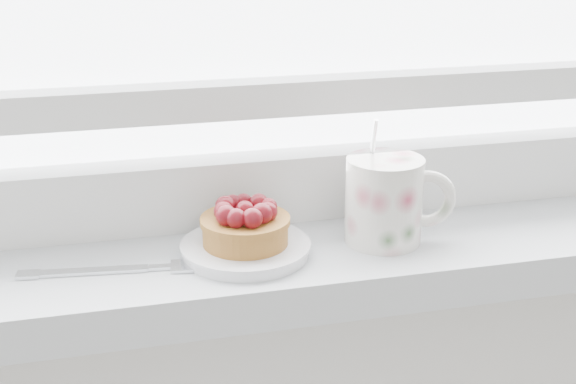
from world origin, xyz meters
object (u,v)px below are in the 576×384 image
object	(u,v)px
saucer	(246,249)
fork	(129,269)
raspberry_tart	(245,224)
floral_mug	(387,199)

from	to	relation	value
saucer	fork	bearing A→B (deg)	-175.43
saucer	fork	xyz separation A→B (m)	(-0.11, -0.01, -0.00)
raspberry_tart	floral_mug	size ratio (longest dim) A/B	0.69
raspberry_tart	saucer	bearing A→B (deg)	68.06
saucer	raspberry_tart	bearing A→B (deg)	-111.94
fork	raspberry_tart	bearing A→B (deg)	4.30
saucer	floral_mug	distance (m)	0.15
saucer	fork	size ratio (longest dim) A/B	0.61
fork	floral_mug	bearing A→B (deg)	1.77
saucer	fork	world-z (taller)	saucer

